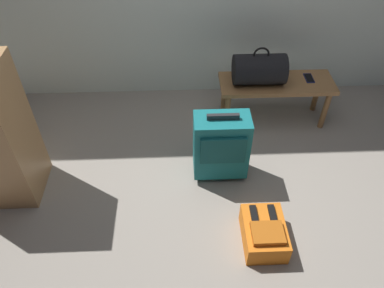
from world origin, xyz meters
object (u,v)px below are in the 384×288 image
(duffel_bag_black, at_px, (259,69))
(suitcase_upright_teal, at_px, (221,145))
(bench, at_px, (276,88))
(cell_phone, at_px, (309,78))
(backpack_orange, at_px, (264,233))

(duffel_bag_black, bearing_deg, suitcase_upright_teal, -119.42)
(bench, xyz_separation_m, cell_phone, (0.29, 0.04, 0.07))
(duffel_bag_black, xyz_separation_m, suitcase_upright_teal, (-0.38, -0.67, -0.24))
(cell_phone, xyz_separation_m, backpack_orange, (-0.60, -1.35, -0.33))
(bench, bearing_deg, suitcase_upright_teal, -129.46)
(suitcase_upright_teal, distance_m, backpack_orange, 0.72)
(duffel_bag_black, relative_size, backpack_orange, 1.16)
(cell_phone, relative_size, backpack_orange, 0.38)
(duffel_bag_black, relative_size, suitcase_upright_teal, 0.72)
(bench, relative_size, suitcase_upright_teal, 1.63)
(bench, bearing_deg, duffel_bag_black, 180.00)
(bench, height_order, backpack_orange, bench)
(suitcase_upright_teal, bearing_deg, backpack_orange, -69.15)
(suitcase_upright_teal, bearing_deg, duffel_bag_black, 60.58)
(bench, relative_size, backpack_orange, 2.63)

